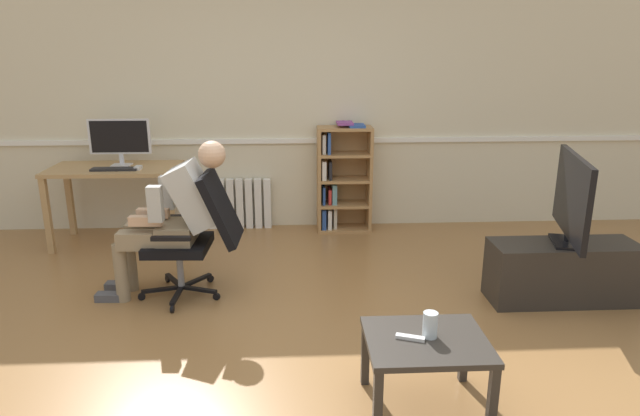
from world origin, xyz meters
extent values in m
plane|color=olive|center=(0.00, 0.00, 0.00)|extent=(18.00, 18.00, 0.00)
cube|color=beige|center=(0.00, 2.65, 1.35)|extent=(12.00, 0.10, 2.70)
cube|color=white|center=(0.00, 2.58, 0.92)|extent=(12.00, 0.03, 0.05)
cube|color=tan|center=(-2.31, 1.88, 0.36)|extent=(0.06, 0.06, 0.72)
cube|color=tan|center=(-1.18, 1.88, 0.36)|extent=(0.06, 0.06, 0.72)
cube|color=tan|center=(-1.18, 2.42, 0.36)|extent=(0.06, 0.06, 0.72)
cube|color=tan|center=(-2.31, 2.42, 0.36)|extent=(0.06, 0.06, 0.72)
cube|color=tan|center=(-1.74, 2.15, 0.74)|extent=(1.21, 0.63, 0.04)
cube|color=silver|center=(-1.69, 2.21, 0.76)|extent=(0.18, 0.14, 0.01)
cube|color=silver|center=(-1.69, 2.23, 0.82)|extent=(0.04, 0.02, 0.10)
cube|color=silver|center=(-1.69, 2.23, 1.03)|extent=(0.58, 0.02, 0.33)
cube|color=black|center=(-1.69, 2.22, 1.03)|extent=(0.53, 0.00, 0.30)
cube|color=black|center=(-1.70, 2.01, 0.77)|extent=(0.42, 0.12, 0.02)
cube|color=white|center=(-1.49, 2.03, 0.77)|extent=(0.06, 0.10, 0.03)
cube|color=#AD7F4C|center=(0.22, 2.42, 0.54)|extent=(0.03, 0.28, 1.08)
cube|color=#AD7F4C|center=(0.74, 2.42, 0.54)|extent=(0.03, 0.28, 1.08)
cube|color=#AD7F4C|center=(0.48, 2.56, 0.54)|extent=(0.52, 0.02, 1.08)
cube|color=#AD7F4C|center=(0.48, 2.42, 0.01)|extent=(0.49, 0.28, 0.03)
cube|color=#AD7F4C|center=(0.48, 2.42, 0.28)|extent=(0.49, 0.28, 0.03)
cube|color=#AD7F4C|center=(0.48, 2.42, 0.54)|extent=(0.49, 0.28, 0.03)
cube|color=#AD7F4C|center=(0.48, 2.42, 0.80)|extent=(0.49, 0.28, 0.03)
cube|color=#AD7F4C|center=(0.48, 2.42, 1.07)|extent=(0.49, 0.28, 0.03)
cube|color=#2D519E|center=(0.27, 2.41, 0.13)|extent=(0.04, 0.19, 0.21)
cube|color=#2D519E|center=(0.27, 2.42, 0.38)|extent=(0.03, 0.19, 0.19)
cube|color=white|center=(0.27, 2.41, 0.65)|extent=(0.04, 0.19, 0.19)
cube|color=white|center=(0.27, 2.43, 0.91)|extent=(0.03, 0.19, 0.19)
cube|color=white|center=(0.33, 2.40, 0.13)|extent=(0.04, 0.19, 0.21)
cube|color=red|center=(0.33, 2.43, 0.37)|extent=(0.03, 0.19, 0.16)
cube|color=black|center=(0.33, 2.41, 0.65)|extent=(0.03, 0.19, 0.19)
cube|color=#2D519E|center=(0.32, 2.41, 0.93)|extent=(0.03, 0.19, 0.22)
cube|color=beige|center=(0.39, 2.43, 0.14)|extent=(0.03, 0.19, 0.22)
cube|color=#6699A3|center=(0.38, 2.42, 0.40)|extent=(0.05, 0.19, 0.21)
cube|color=#2D519E|center=(0.60, 2.43, 1.09)|extent=(0.16, 0.22, 0.02)
cube|color=#89428E|center=(0.48, 2.45, 1.12)|extent=(0.16, 0.22, 0.02)
cube|color=white|center=(-0.99, 2.54, 0.27)|extent=(0.07, 0.08, 0.53)
cube|color=white|center=(-0.89, 2.54, 0.27)|extent=(0.07, 0.08, 0.53)
cube|color=white|center=(-0.80, 2.54, 0.27)|extent=(0.07, 0.08, 0.53)
cube|color=white|center=(-0.70, 2.54, 0.27)|extent=(0.07, 0.08, 0.53)
cube|color=white|center=(-0.61, 2.54, 0.27)|extent=(0.07, 0.08, 0.53)
cube|color=white|center=(-0.51, 2.54, 0.27)|extent=(0.07, 0.08, 0.53)
cube|color=white|center=(-0.41, 2.54, 0.27)|extent=(0.07, 0.08, 0.53)
cube|color=white|center=(-0.32, 2.54, 0.27)|extent=(0.07, 0.08, 0.53)
cube|color=black|center=(-0.93, 0.74, 0.07)|extent=(0.05, 0.30, 0.02)
cylinder|color=black|center=(-0.94, 0.59, 0.03)|extent=(0.02, 0.06, 0.06)
cube|color=black|center=(-0.78, 0.84, 0.07)|extent=(0.29, 0.14, 0.02)
cylinder|color=black|center=(-0.64, 0.78, 0.03)|extent=(0.06, 0.04, 0.06)
cube|color=black|center=(-0.83, 1.01, 0.07)|extent=(0.22, 0.26, 0.02)
cylinder|color=black|center=(-0.74, 1.12, 0.03)|extent=(0.05, 0.06, 0.06)
cube|color=black|center=(-1.01, 1.02, 0.07)|extent=(0.19, 0.27, 0.02)
cylinder|color=black|center=(-1.09, 1.14, 0.03)|extent=(0.05, 0.06, 0.06)
cube|color=black|center=(-1.07, 0.85, 0.07)|extent=(0.30, 0.11, 0.02)
cylinder|color=black|center=(-1.21, 0.81, 0.03)|extent=(0.06, 0.04, 0.06)
cylinder|color=gray|center=(-0.92, 0.89, 0.23)|extent=(0.05, 0.05, 0.30)
cube|color=black|center=(-0.92, 0.89, 0.41)|extent=(0.48, 0.48, 0.07)
cube|color=black|center=(-0.59, 0.87, 0.70)|extent=(0.29, 0.45, 0.54)
cube|color=black|center=(-0.89, 1.15, 0.56)|extent=(0.28, 0.06, 0.03)
cube|color=black|center=(-0.92, 0.63, 0.56)|extent=(0.28, 0.06, 0.03)
cube|color=#937F60|center=(-0.92, 0.89, 0.52)|extent=(0.28, 0.35, 0.14)
cube|color=#B2B2AD|center=(-0.78, 0.88, 0.80)|extent=(0.41, 0.36, 0.52)
sphere|color=#D6A884|center=(-0.63, 0.88, 1.11)|extent=(0.20, 0.20, 0.20)
cube|color=white|center=(-1.20, 0.90, 0.62)|extent=(0.15, 0.04, 0.02)
cube|color=#937F60|center=(-1.13, 1.00, 0.49)|extent=(0.42, 0.15, 0.13)
cylinder|color=#937F60|center=(-1.34, 1.01, 0.23)|extent=(0.10, 0.10, 0.46)
cube|color=#4C4C51|center=(-1.44, 1.02, 0.03)|extent=(0.22, 0.10, 0.06)
cube|color=#937F60|center=(-1.14, 0.80, 0.49)|extent=(0.42, 0.15, 0.13)
cylinder|color=#937F60|center=(-1.35, 0.81, 0.23)|extent=(0.10, 0.10, 0.46)
cube|color=#4C4C51|center=(-1.45, 0.82, 0.03)|extent=(0.22, 0.10, 0.06)
cube|color=#B2B2AD|center=(-1.02, 1.06, 0.78)|extent=(0.10, 0.08, 0.26)
cube|color=#D6A884|center=(-1.12, 1.00, 0.64)|extent=(0.24, 0.08, 0.07)
cube|color=#B2B2AD|center=(-1.03, 0.74, 0.78)|extent=(0.10, 0.08, 0.26)
cube|color=#D6A884|center=(-1.13, 0.81, 0.64)|extent=(0.24, 0.08, 0.07)
cube|color=#2D2823|center=(1.97, 0.65, 0.23)|extent=(1.09, 0.37, 0.46)
cube|color=black|center=(1.97, 0.65, 0.47)|extent=(0.28, 0.36, 0.02)
cylinder|color=black|center=(1.97, 0.65, 0.50)|extent=(0.04, 0.04, 0.05)
cube|color=black|center=(1.97, 0.65, 0.82)|extent=(0.29, 0.95, 0.59)
cube|color=white|center=(1.99, 0.64, 0.82)|extent=(0.24, 0.89, 0.54)
cube|color=#332D28|center=(0.34, -0.82, 0.19)|extent=(0.04, 0.04, 0.38)
cube|color=#332D28|center=(0.91, -0.82, 0.19)|extent=(0.04, 0.04, 0.38)
cube|color=#332D28|center=(0.91, -0.36, 0.19)|extent=(0.04, 0.04, 0.38)
cube|color=#332D28|center=(0.34, -0.36, 0.19)|extent=(0.04, 0.04, 0.38)
cube|color=#332D28|center=(0.63, -0.59, 0.39)|extent=(0.63, 0.52, 0.03)
cylinder|color=silver|center=(0.65, -0.57, 0.48)|extent=(0.08, 0.08, 0.14)
cube|color=white|center=(0.54, -0.59, 0.42)|extent=(0.15, 0.09, 0.02)
camera|label=1|loc=(-0.06, -3.13, 1.87)|focal=31.25mm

